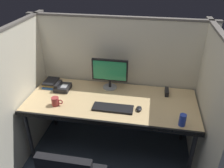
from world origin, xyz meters
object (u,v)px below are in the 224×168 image
Objects in this scene: desk_phone at (62,87)px; coffee_mug at (56,101)px; desk at (111,104)px; keyboard_main at (113,108)px; red_stapler at (167,92)px; monitor_center at (110,72)px; computer_mouse at (139,109)px; soda_can at (182,120)px; book_stack at (51,83)px.

coffee_mug reaches higher than desk_phone.
keyboard_main is at bearing -72.36° from desk.
red_stapler is (0.62, 0.26, 0.08)m from desk.
red_stapler is (0.68, -0.02, -0.19)m from monitor_center.
red_stapler is (1.24, 0.12, -0.01)m from desk_phone.
keyboard_main reaches higher than desk.
computer_mouse is at bearing -15.33° from desk_phone.
desk_phone is (-0.62, 0.14, 0.08)m from desk.
keyboard_main is 0.73m from desk_phone.
soda_can is at bearing -77.04° from red_stapler.
soda_can is 1.63m from book_stack.
soda_can is at bearing -11.83° from keyboard_main.
computer_mouse is 0.46m from soda_can.
monitor_center is at bearing 5.67° from book_stack.
red_stapler is 0.66× the size of book_stack.
coffee_mug reaches higher than keyboard_main.
monitor_center is 0.76m from book_stack.
keyboard_main is 0.62m from coffee_mug.
keyboard_main is at bearing -75.26° from monitor_center.
keyboard_main is 0.70m from red_stapler.
red_stapler is at bearing 20.66° from coffee_mug.
keyboard_main is at bearing -174.06° from computer_mouse.
soda_can is at bearing -22.41° from computer_mouse.
coffee_mug is (-0.62, -0.04, 0.04)m from keyboard_main.
monitor_center is at bearing 133.66° from computer_mouse.
computer_mouse is 1.17m from book_stack.
coffee_mug is (0.05, -0.33, 0.01)m from desk_phone.
book_stack is (-1.42, -0.05, 0.01)m from red_stapler.
computer_mouse is at bearing -16.54° from book_stack.
computer_mouse is 0.76× the size of coffee_mug.
soda_can is (0.81, -0.58, -0.15)m from monitor_center.
red_stapler is (0.29, 0.38, 0.01)m from computer_mouse.
desk_phone is at bearing 162.42° from soda_can.
monitor_center is 1.01m from soda_can.
computer_mouse reaches higher than keyboard_main.
red_stapler is at bearing 102.96° from soda_can.
computer_mouse is (0.27, 0.03, 0.01)m from keyboard_main.
desk_phone is 1.51× the size of coffee_mug.
red_stapler reaches higher than desk.
desk_phone reaches higher than book_stack.
book_stack is 1.81× the size of coffee_mug.
computer_mouse is at bearing 5.94° from keyboard_main.
desk_phone is (-0.95, 0.26, 0.02)m from computer_mouse.
soda_can is (0.74, -0.30, 0.11)m from desk.
desk_phone is 0.33m from coffee_mug.
red_stapler is at bearing 52.30° from computer_mouse.
monitor_center is at bearing 43.02° from coffee_mug.
keyboard_main is at bearing -144.19° from red_stapler.
red_stapler is 1.27m from coffee_mug.
coffee_mug is at bearing -175.69° from computer_mouse.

